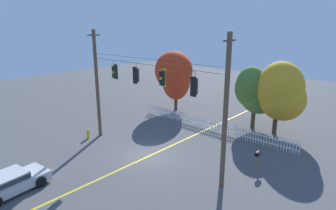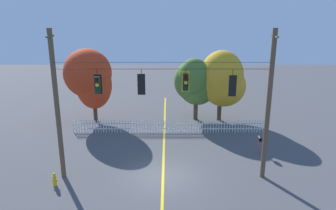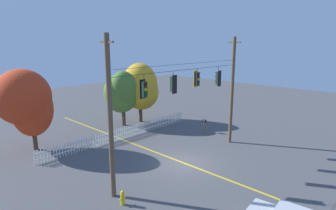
# 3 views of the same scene
# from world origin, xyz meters

# --- Properties ---
(ground) EXTENTS (80.00, 80.00, 0.00)m
(ground) POSITION_xyz_m (0.00, 0.00, 0.00)
(ground) COLOR #4C4C4F
(lane_centerline_stripe) EXTENTS (0.16, 36.00, 0.01)m
(lane_centerline_stripe) POSITION_xyz_m (0.00, 0.00, 0.00)
(lane_centerline_stripe) COLOR gold
(lane_centerline_stripe) RESTS_ON ground
(signal_support_span) EXTENTS (12.36, 1.10, 8.86)m
(signal_support_span) POSITION_xyz_m (0.00, -0.00, 4.51)
(signal_support_span) COLOR brown
(signal_support_span) RESTS_ON ground
(traffic_signal_northbound_secondary) EXTENTS (0.43, 0.38, 1.44)m
(traffic_signal_northbound_secondary) POSITION_xyz_m (-3.64, 0.01, 5.76)
(traffic_signal_northbound_secondary) COLOR black
(traffic_signal_westbound_side) EXTENTS (0.43, 0.38, 1.44)m
(traffic_signal_westbound_side) POSITION_xyz_m (-1.18, -0.01, 5.80)
(traffic_signal_westbound_side) COLOR black
(traffic_signal_northbound_primary) EXTENTS (0.43, 0.38, 1.33)m
(traffic_signal_northbound_primary) POSITION_xyz_m (1.29, 0.01, 5.90)
(traffic_signal_northbound_primary) COLOR black
(traffic_signal_southbound_primary) EXTENTS (0.43, 0.38, 1.52)m
(traffic_signal_southbound_primary) POSITION_xyz_m (3.90, -0.01, 5.72)
(traffic_signal_southbound_primary) COLOR black
(white_picket_fence) EXTENTS (15.58, 0.06, 1.06)m
(white_picket_fence) POSITION_xyz_m (0.31, 7.34, 0.53)
(white_picket_fence) COLOR white
(white_picket_fence) RESTS_ON ground
(autumn_maple_near_fence) EXTENTS (4.20, 4.15, 6.48)m
(autumn_maple_near_fence) POSITION_xyz_m (-6.53, 10.41, 3.92)
(autumn_maple_near_fence) COLOR #473828
(autumn_maple_near_fence) RESTS_ON ground
(autumn_maple_mid) EXTENTS (3.94, 3.61, 5.69)m
(autumn_maple_mid) POSITION_xyz_m (2.71, 10.77, 3.50)
(autumn_maple_mid) COLOR #473828
(autumn_maple_mid) RESTS_ON ground
(autumn_oak_far_east) EXTENTS (4.13, 3.58, 6.33)m
(autumn_oak_far_east) POSITION_xyz_m (5.14, 10.56, 3.63)
(autumn_oak_far_east) COLOR #473828
(autumn_oak_far_east) RESTS_ON ground
(fire_hydrant) EXTENTS (0.38, 0.22, 0.81)m
(fire_hydrant) POSITION_xyz_m (-6.23, -1.08, 0.40)
(fire_hydrant) COLOR gold
(fire_hydrant) RESTS_ON ground
(roadside_mailbox) EXTENTS (0.25, 0.44, 1.29)m
(roadside_mailbox) POSITION_xyz_m (6.69, 3.26, 1.05)
(roadside_mailbox) COLOR brown
(roadside_mailbox) RESTS_ON ground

